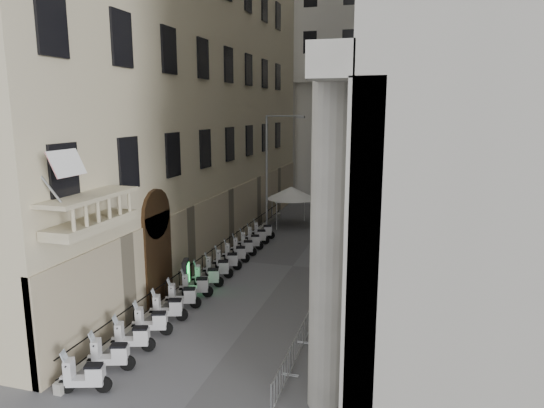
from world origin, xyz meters
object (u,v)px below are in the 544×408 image
Objects in this scene: street_lamp at (271,166)px; pedestrian_b at (349,205)px; info_kiosk at (186,277)px; scooter_0 at (86,392)px; pedestrian_a at (335,242)px; security_tent at (298,194)px.

street_lamp reaches higher than pedestrian_b.
info_kiosk is at bearing 77.66° from pedestrian_b.
pedestrian_b reaches higher than scooter_0.
pedestrian_b is (-0.75, 13.71, -0.18)m from pedestrian_a.
pedestrian_a is 13.73m from pedestrian_b.
info_kiosk is (-0.69, 8.98, 0.90)m from scooter_0.
security_tent reaches higher than pedestrian_a.
street_lamp is at bearing -104.91° from security_tent.
info_kiosk reaches higher than pedestrian_b.
pedestrian_b is (5.60, 21.94, -0.10)m from info_kiosk.
street_lamp reaches higher than pedestrian_a.
street_lamp is at bearing 66.59° from info_kiosk.
pedestrian_a is (4.07, -7.28, -1.69)m from security_tent.
security_tent is 2.21× the size of info_kiosk.
info_kiosk is at bearing 40.41° from pedestrian_a.
security_tent reaches higher than scooter_0.
scooter_0 is 24.68m from security_tent.
pedestrian_b is at bearing 58.32° from info_kiosk.
pedestrian_b is (4.38, 10.40, -4.52)m from street_lamp.
scooter_0 is 0.17× the size of street_lamp.
info_kiosk is (-1.22, -11.54, -4.42)m from street_lamp.
street_lamp is 12.42m from info_kiosk.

